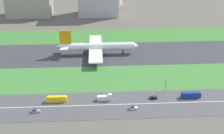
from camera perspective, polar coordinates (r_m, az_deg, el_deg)
The scene contains 15 objects.
ground_plane at distance 229.55m, azimuth 0.99°, elevation 2.69°, with size 800.00×800.00×0.00m, color #5B564C.
runway at distance 229.53m, azimuth 0.99°, elevation 2.70°, with size 280.00×46.00×0.10m, color #38383D.
grass_median_north at distance 267.58m, azimuth 0.38°, elevation 6.18°, with size 280.00×36.00×0.10m, color #3D7A33.
grass_median_south at distance 192.71m, azimuth 1.84°, elevation -2.13°, with size 280.00×36.00×0.10m, color #427F38.
highway at distance 165.33m, azimuth 2.77°, elevation -7.38°, with size 280.00×28.00×0.10m, color #4C4C4F.
highway_centerline at distance 165.30m, azimuth 2.77°, elevation -7.36°, with size 266.00×0.50×0.01m, color silver.
airliner at distance 226.63m, azimuth -3.19°, elevation 4.04°, with size 65.00×56.00×19.70m.
car_4 at distance 163.64m, azimuth -14.86°, elevation -8.37°, with size 4.40×1.80×2.00m.
car_1 at distance 161.11m, azimuth 4.25°, elevation -8.05°, with size 4.40×1.80×2.00m.
truck_0 at distance 167.97m, azimuth -1.40°, elevation -6.10°, with size 8.40×2.50×4.00m.
bus_1 at distance 169.58m, azimuth -10.88°, elevation -6.22°, with size 11.60×2.50×3.50m.
bus_0 at distance 176.41m, azimuth 15.35°, elevation -5.37°, with size 11.60×2.50×3.50m.
car_0 at distance 171.39m, azimuth 8.25°, elevation -5.98°, with size 4.40×1.80×2.00m.
traffic_light at distance 178.16m, azimuth 10.56°, elevation -3.57°, with size 0.36×0.50×7.20m.
terminal_building at distance 341.26m, azimuth -16.02°, elevation 12.17°, with size 48.27×28.03×29.49m, color #9E998E.
Camera 1 is at (-15.40, -210.13, 91.11)m, focal length 46.19 mm.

